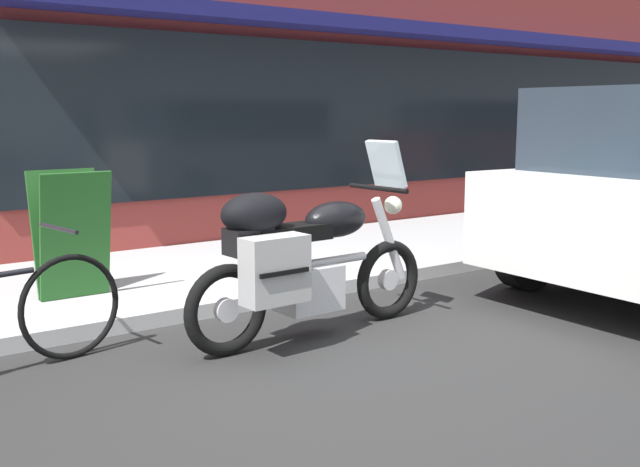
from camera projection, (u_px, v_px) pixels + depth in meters
ground_plane at (308, 350)px, 5.04m from camera, size 80.00×80.00×0.00m
storefront_building at (473, 24)px, 10.92m from camera, size 19.34×0.90×5.84m
touring_motorcycle at (302, 257)px, 5.18m from camera, size 2.08×0.71×1.39m
sandwich_board_sign at (71, 234)px, 5.93m from camera, size 0.55×0.43×1.01m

